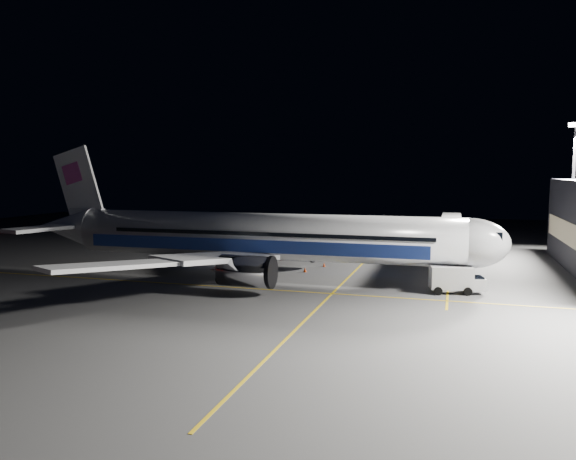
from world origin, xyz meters
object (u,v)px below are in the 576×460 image
(jet_bridge, at_px, (451,232))
(service_truck, at_px, (456,279))
(floodlight_mast_north, at_px, (574,176))
(safety_cone_a, at_px, (324,265))
(safety_cone_b, at_px, (281,259))
(safety_cone_c, at_px, (305,270))
(baggage_tug, at_px, (237,252))
(airliner, at_px, (254,237))

(jet_bridge, height_order, service_truck, jet_bridge)
(floodlight_mast_north, height_order, safety_cone_a, floodlight_mast_north)
(safety_cone_b, distance_m, safety_cone_c, 10.08)
(baggage_tug, bearing_deg, safety_cone_a, -34.09)
(airliner, bearing_deg, safety_cone_c, 49.59)
(baggage_tug, relative_size, safety_cone_c, 3.96)
(jet_bridge, xyz_separation_m, safety_cone_c, (-18.16, -12.28, -4.26))
(service_truck, xyz_separation_m, baggage_tug, (-32.68, 18.03, -0.85))
(service_truck, distance_m, safety_cone_a, 21.54)
(safety_cone_c, bearing_deg, safety_cone_a, 73.04)
(airliner, height_order, safety_cone_b, airliner)
(baggage_tug, bearing_deg, safety_cone_b, -29.20)
(jet_bridge, bearing_deg, safety_cone_c, -145.93)
(jet_bridge, relative_size, service_truck, 5.63)
(airliner, xyz_separation_m, baggage_tug, (-8.78, 16.15, -4.43))
(floodlight_mast_north, relative_size, safety_cone_b, 39.98)
(jet_bridge, distance_m, baggage_tug, 32.15)
(jet_bridge, relative_size, safety_cone_a, 59.86)
(floodlight_mast_north, relative_size, baggage_tug, 8.21)
(jet_bridge, height_order, safety_cone_c, jet_bridge)
(floodlight_mast_north, xyz_separation_m, safety_cone_a, (-34.69, -21.40, -12.08))
(airliner, bearing_deg, service_truck, -4.51)
(safety_cone_b, bearing_deg, safety_cone_c, -54.66)
(jet_bridge, relative_size, safety_cone_b, 66.44)
(airliner, distance_m, floodlight_mast_north, 52.56)
(service_truck, bearing_deg, safety_cone_b, 135.03)
(service_truck, bearing_deg, baggage_tug, 138.77)
(floodlight_mast_north, bearing_deg, airliner, -142.09)
(airliner, xyz_separation_m, safety_cone_a, (6.38, 10.58, -4.88))
(airliner, height_order, safety_cone_a, airliner)
(airliner, bearing_deg, floodlight_mast_north, 37.91)
(safety_cone_a, bearing_deg, airliner, -121.09)
(service_truck, bearing_deg, safety_cone_c, 145.67)
(airliner, relative_size, safety_cone_b, 118.75)
(safety_cone_c, bearing_deg, jet_bridge, 34.07)
(floodlight_mast_north, height_order, safety_cone_b, floodlight_mast_north)
(baggage_tug, bearing_deg, floodlight_mast_north, 3.68)
(jet_bridge, xyz_separation_m, service_truck, (0.82, -19.94, -3.01))
(safety_cone_b, bearing_deg, service_truck, -32.63)
(baggage_tug, bearing_deg, airliner, -75.41)
(service_truck, distance_m, safety_cone_c, 20.51)
(airliner, distance_m, baggage_tug, 18.91)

